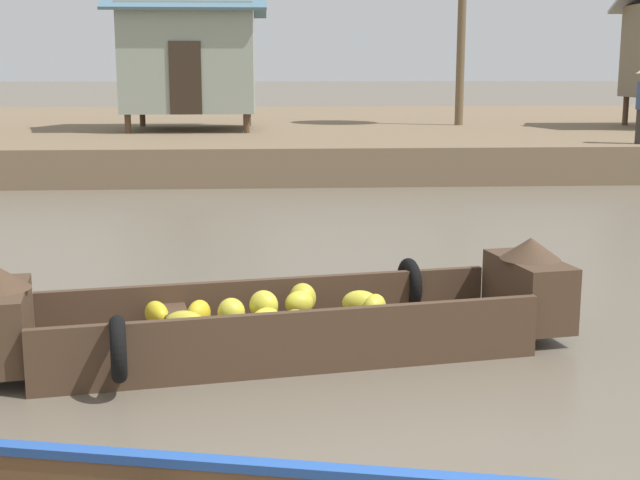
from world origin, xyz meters
TOP-DOWN VIEW (x-y plane):
  - ground_plane at (0.00, 10.00)m, footprint 300.00×300.00m
  - riverbank_strip at (0.00, 25.09)m, footprint 160.00×20.00m
  - banana_boat at (-0.78, 4.35)m, footprint 5.26×2.40m
  - stilt_house_mid_left at (-2.86, 21.01)m, footprint 4.10×3.63m

SIDE VIEW (x-z plane):
  - ground_plane at x=0.00m, z-range 0.00..0.00m
  - banana_boat at x=-0.78m, z-range -0.15..0.77m
  - riverbank_strip at x=0.00m, z-range 0.00..0.82m
  - stilt_house_mid_left at x=-2.86m, z-range 0.72..4.82m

